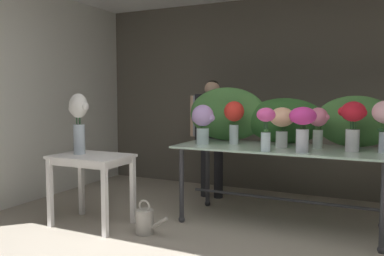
{
  "coord_description": "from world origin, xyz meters",
  "views": [
    {
      "loc": [
        1.25,
        -2.35,
        1.38
      ],
      "look_at": [
        -0.56,
        1.42,
        1.03
      ],
      "focal_mm": 37.21,
      "sensor_mm": 36.0,
      "label": 1
    }
  ],
  "objects_px": {
    "florist": "(212,125)",
    "vase_lilac_ranunculus": "(203,121)",
    "vase_scarlet_carnations": "(234,117)",
    "watering_can": "(145,221)",
    "vase_crimson_peonies": "(353,121)",
    "vase_white_roses_tall": "(79,119)",
    "vase_rosy_hydrangea": "(318,123)",
    "vase_fuchsia_freesia": "(266,124)",
    "vase_peach_roses": "(282,122)",
    "vase_magenta_dahlias": "(302,124)",
    "side_table_white": "(91,165)",
    "display_table_glass": "(280,158)"
  },
  "relations": [
    {
      "from": "vase_white_roses_tall",
      "to": "vase_scarlet_carnations",
      "type": "bearing_deg",
      "value": 31.47
    },
    {
      "from": "florist",
      "to": "vase_magenta_dahlias",
      "type": "relative_size",
      "value": 3.63
    },
    {
      "from": "side_table_white",
      "to": "watering_can",
      "type": "xyz_separation_m",
      "value": [
        0.65,
        0.01,
        -0.52
      ]
    },
    {
      "from": "vase_lilac_ranunculus",
      "to": "vase_fuchsia_freesia",
      "type": "height_order",
      "value": "vase_lilac_ranunculus"
    },
    {
      "from": "vase_scarlet_carnations",
      "to": "vase_rosy_hydrangea",
      "type": "distance_m",
      "value": 0.89
    },
    {
      "from": "vase_crimson_peonies",
      "to": "vase_rosy_hydrangea",
      "type": "xyz_separation_m",
      "value": [
        -0.33,
        0.07,
        -0.03
      ]
    },
    {
      "from": "vase_crimson_peonies",
      "to": "vase_rosy_hydrangea",
      "type": "bearing_deg",
      "value": 168.12
    },
    {
      "from": "vase_crimson_peonies",
      "to": "side_table_white",
      "type": "bearing_deg",
      "value": -161.62
    },
    {
      "from": "florist",
      "to": "vase_white_roses_tall",
      "type": "relative_size",
      "value": 2.43
    },
    {
      "from": "vase_lilac_ranunculus",
      "to": "vase_white_roses_tall",
      "type": "distance_m",
      "value": 1.32
    },
    {
      "from": "vase_rosy_hydrangea",
      "to": "vase_fuchsia_freesia",
      "type": "relative_size",
      "value": 0.99
    },
    {
      "from": "florist",
      "to": "vase_magenta_dahlias",
      "type": "height_order",
      "value": "florist"
    },
    {
      "from": "display_table_glass",
      "to": "side_table_white",
      "type": "distance_m",
      "value": 1.98
    },
    {
      "from": "vase_rosy_hydrangea",
      "to": "vase_white_roses_tall",
      "type": "distance_m",
      "value": 2.47
    },
    {
      "from": "vase_rosy_hydrangea",
      "to": "vase_fuchsia_freesia",
      "type": "xyz_separation_m",
      "value": [
        -0.42,
        -0.42,
        -0.0
      ]
    },
    {
      "from": "vase_lilac_ranunculus",
      "to": "watering_can",
      "type": "bearing_deg",
      "value": -113.53
    },
    {
      "from": "vase_crimson_peonies",
      "to": "florist",
      "type": "bearing_deg",
      "value": 156.56
    },
    {
      "from": "vase_crimson_peonies",
      "to": "vase_white_roses_tall",
      "type": "distance_m",
      "value": 2.76
    },
    {
      "from": "vase_peach_roses",
      "to": "vase_rosy_hydrangea",
      "type": "relative_size",
      "value": 1.0
    },
    {
      "from": "vase_crimson_peonies",
      "to": "vase_scarlet_carnations",
      "type": "bearing_deg",
      "value": 177.9
    },
    {
      "from": "side_table_white",
      "to": "vase_white_roses_tall",
      "type": "distance_m",
      "value": 0.5
    },
    {
      "from": "vase_lilac_ranunculus",
      "to": "vase_white_roses_tall",
      "type": "xyz_separation_m",
      "value": [
        -1.11,
        -0.71,
        0.03
      ]
    },
    {
      "from": "vase_scarlet_carnations",
      "to": "vase_white_roses_tall",
      "type": "xyz_separation_m",
      "value": [
        -1.42,
        -0.87,
        -0.01
      ]
    },
    {
      "from": "vase_fuchsia_freesia",
      "to": "vase_scarlet_carnations",
      "type": "bearing_deg",
      "value": 139.56
    },
    {
      "from": "florist",
      "to": "vase_magenta_dahlias",
      "type": "bearing_deg",
      "value": -37.6
    },
    {
      "from": "florist",
      "to": "vase_peach_roses",
      "type": "xyz_separation_m",
      "value": [
        1.11,
        -0.77,
        0.13
      ]
    },
    {
      "from": "vase_scarlet_carnations",
      "to": "vase_magenta_dahlias",
      "type": "relative_size",
      "value": 1.1
    },
    {
      "from": "side_table_white",
      "to": "vase_rosy_hydrangea",
      "type": "xyz_separation_m",
      "value": [
        2.15,
        0.89,
        0.45
      ]
    },
    {
      "from": "vase_peach_roses",
      "to": "vase_crimson_peonies",
      "type": "distance_m",
      "value": 0.68
    },
    {
      "from": "vase_crimson_peonies",
      "to": "vase_peach_roses",
      "type": "bearing_deg",
      "value": 179.85
    },
    {
      "from": "vase_magenta_dahlias",
      "to": "side_table_white",
      "type": "bearing_deg",
      "value": -165.08
    },
    {
      "from": "florist",
      "to": "vase_scarlet_carnations",
      "type": "height_order",
      "value": "florist"
    },
    {
      "from": "florist",
      "to": "vase_white_roses_tall",
      "type": "xyz_separation_m",
      "value": [
        -0.85,
        -1.6,
        0.16
      ]
    },
    {
      "from": "display_table_glass",
      "to": "vase_fuchsia_freesia",
      "type": "bearing_deg",
      "value": -99.87
    },
    {
      "from": "side_table_white",
      "to": "florist",
      "type": "xyz_separation_m",
      "value": [
        0.69,
        1.6,
        0.32
      ]
    },
    {
      "from": "vase_fuchsia_freesia",
      "to": "vase_peach_roses",
      "type": "bearing_deg",
      "value": 78.3
    },
    {
      "from": "florist",
      "to": "vase_lilac_ranunculus",
      "type": "bearing_deg",
      "value": -73.47
    },
    {
      "from": "display_table_glass",
      "to": "vase_white_roses_tall",
      "type": "bearing_deg",
      "value": -156.71
    },
    {
      "from": "vase_white_roses_tall",
      "to": "watering_can",
      "type": "relative_size",
      "value": 1.82
    },
    {
      "from": "vase_fuchsia_freesia",
      "to": "vase_white_roses_tall",
      "type": "distance_m",
      "value": 1.94
    },
    {
      "from": "display_table_glass",
      "to": "watering_can",
      "type": "bearing_deg",
      "value": -143.95
    },
    {
      "from": "display_table_glass",
      "to": "vase_scarlet_carnations",
      "type": "distance_m",
      "value": 0.67
    },
    {
      "from": "vase_crimson_peonies",
      "to": "vase_magenta_dahlias",
      "type": "bearing_deg",
      "value": -146.88
    },
    {
      "from": "vase_white_roses_tall",
      "to": "vase_rosy_hydrangea",
      "type": "bearing_deg",
      "value": 21.19
    },
    {
      "from": "vase_scarlet_carnations",
      "to": "vase_white_roses_tall",
      "type": "bearing_deg",
      "value": -148.53
    },
    {
      "from": "florist",
      "to": "vase_fuchsia_freesia",
      "type": "distance_m",
      "value": 1.53
    },
    {
      "from": "vase_lilac_ranunculus",
      "to": "vase_rosy_hydrangea",
      "type": "bearing_deg",
      "value": 8.63
    },
    {
      "from": "vase_scarlet_carnations",
      "to": "watering_can",
      "type": "bearing_deg",
      "value": -125.49
    },
    {
      "from": "vase_lilac_ranunculus",
      "to": "vase_peach_roses",
      "type": "bearing_deg",
      "value": 7.66
    },
    {
      "from": "vase_crimson_peonies",
      "to": "vase_fuchsia_freesia",
      "type": "distance_m",
      "value": 0.83
    }
  ]
}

